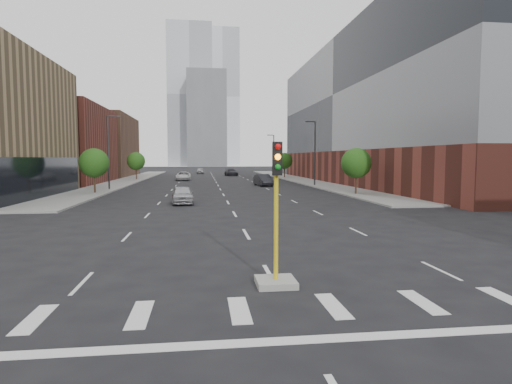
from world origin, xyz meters
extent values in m
cube|color=gray|center=(-15.00, 74.00, 0.07)|extent=(5.00, 92.00, 0.15)
cube|color=gray|center=(15.00, 74.00, 0.07)|extent=(5.00, 92.00, 0.15)
cube|color=brown|center=(-27.50, 66.00, 6.00)|extent=(20.00, 22.00, 12.00)
cube|color=brown|center=(-27.50, 92.00, 6.50)|extent=(20.00, 24.00, 13.00)
cube|color=brown|center=(29.50, 60.00, 2.50)|extent=(24.00, 70.00, 5.00)
cube|color=slate|center=(29.50, 60.00, 13.50)|extent=(24.00, 70.00, 17.00)
cube|color=#B2B7BC|center=(-8.00, 220.00, 35.00)|extent=(22.00, 22.00, 70.00)
cube|color=#B2B7BC|center=(10.00, 260.00, 40.00)|extent=(20.00, 20.00, 80.00)
cube|color=slate|center=(0.00, 200.00, 22.00)|extent=(18.00, 18.00, 44.00)
cube|color=#999993|center=(0.00, 9.00, 0.10)|extent=(1.20, 1.20, 0.20)
cylinder|color=gold|center=(0.00, 9.00, 1.80)|extent=(0.14, 0.14, 3.20)
cube|color=black|center=(0.00, 8.82, 3.90)|extent=(0.28, 0.18, 1.00)
sphere|color=red|center=(0.00, 8.72, 4.25)|extent=(0.18, 0.18, 0.18)
sphere|color=orange|center=(0.00, 8.72, 3.95)|extent=(0.18, 0.18, 0.18)
sphere|color=#0C7F19|center=(0.00, 8.72, 3.65)|extent=(0.18, 0.18, 0.18)
cylinder|color=#2D2D30|center=(13.50, 55.00, 4.50)|extent=(0.20, 0.20, 9.00)
cube|color=#2D2D30|center=(12.70, 55.00, 9.00)|extent=(1.40, 0.22, 0.15)
cylinder|color=#2D2D30|center=(13.50, 90.00, 4.50)|extent=(0.20, 0.20, 9.00)
cube|color=#2D2D30|center=(12.70, 90.00, 9.00)|extent=(1.40, 0.22, 0.15)
cylinder|color=#2D2D30|center=(-13.50, 50.00, 4.50)|extent=(0.20, 0.20, 9.00)
cube|color=#2D2D30|center=(-12.70, 50.00, 9.00)|extent=(1.40, 0.22, 0.15)
cylinder|color=#382619|center=(-14.00, 45.00, 1.02)|extent=(0.20, 0.20, 1.75)
sphere|color=#1B4E14|center=(-14.00, 45.00, 3.40)|extent=(3.20, 3.20, 3.20)
cylinder|color=#382619|center=(-14.00, 75.00, 1.02)|extent=(0.20, 0.20, 1.75)
sphere|color=#1B4E14|center=(-14.00, 75.00, 3.40)|extent=(3.20, 3.20, 3.20)
cylinder|color=#382619|center=(14.00, 40.00, 1.02)|extent=(0.20, 0.20, 1.75)
sphere|color=#1B4E14|center=(14.00, 40.00, 3.40)|extent=(3.20, 3.20, 3.20)
cylinder|color=#382619|center=(14.00, 80.00, 1.02)|extent=(0.20, 0.20, 1.75)
sphere|color=#1B4E14|center=(14.00, 80.00, 3.40)|extent=(3.20, 3.20, 3.20)
imported|color=#ACADB1|center=(-3.95, 33.46, 0.77)|extent=(2.13, 4.62, 1.53)
imported|color=#222328|center=(6.33, 56.18, 0.84)|extent=(2.41, 5.27, 1.67)
imported|color=silver|center=(-5.58, 72.97, 0.76)|extent=(2.53, 5.48, 1.52)
imported|color=black|center=(4.12, 91.50, 0.80)|extent=(3.03, 5.80, 1.61)
imported|color=#A6A5A9|center=(-2.78, 104.70, 0.77)|extent=(2.03, 4.61, 1.54)
camera|label=1|loc=(-2.21, -3.73, 3.91)|focal=30.00mm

